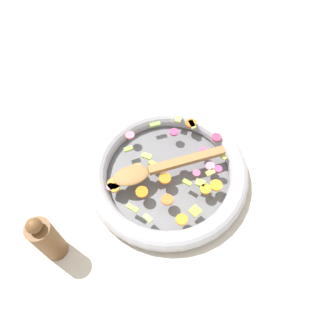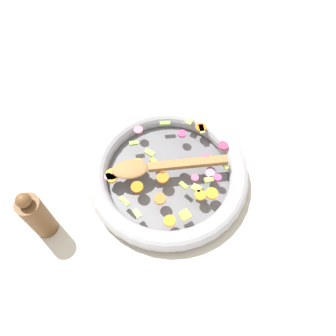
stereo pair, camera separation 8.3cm
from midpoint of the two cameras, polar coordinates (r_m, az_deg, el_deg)
The scene contains 5 objects.
ground_plane at distance 0.88m, azimuth 2.71°, elevation -1.91°, with size 4.00×4.00×0.00m, color beige.
skillet at distance 0.86m, azimuth 2.77°, elevation -1.19°, with size 0.42×0.42×0.05m.
chopped_vegetables at distance 0.83m, azimuth 3.50°, elevation -0.65°, with size 0.29×0.33×0.01m.
wooden_spoon at distance 0.82m, azimuth 1.02°, elevation 0.04°, with size 0.27×0.18×0.01m.
pepper_mill at distance 0.79m, azimuth -19.11°, elevation -8.10°, with size 0.05×0.05×0.17m.
Camera 2 is at (0.18, -0.39, 0.76)m, focal length 35.00 mm.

